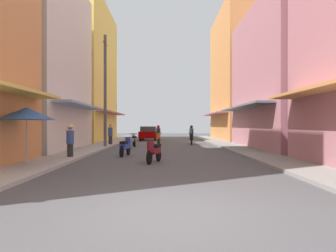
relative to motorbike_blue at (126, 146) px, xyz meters
The scene contains 17 objects.
ground_plane 4.94m from the motorbike_blue, 65.58° to the left, with size 83.76×83.76×0.00m, color #4C4C4F.
sidewalk_left 5.28m from the motorbike_blue, 121.80° to the left, with size 1.84×46.07×0.12m, color #ADA89E.
sidewalk_right 8.18m from the motorbike_blue, 33.20° to the left, with size 1.84×46.07×0.12m, color gray.
building_left_mid 9.20m from the motorbike_blue, 150.05° to the left, with size 7.05×9.40×11.01m.
building_left_far 17.99m from the motorbike_blue, 113.33° to the left, with size 7.05×12.29×13.42m.
building_right_mid 12.65m from the motorbike_blue, 25.57° to the left, with size 7.05×11.51×9.47m.
building_right_far 21.67m from the motorbike_blue, 58.76° to the left, with size 7.05×12.14×13.60m.
motorbike_blue is the anchor object (origin of this frame).
motorbike_black 10.54m from the motorbike_blue, 66.57° to the left, with size 0.55×1.81×1.58m.
motorbike_orange 9.88m from the motorbike_blue, 81.30° to the left, with size 0.55×1.81×1.58m.
motorbike_maroon 3.39m from the motorbike_blue, 62.72° to the right, with size 0.70×1.76×0.96m.
motorbike_silver 7.33m from the motorbike_blue, 92.16° to the left, with size 0.59×1.80×0.96m.
parked_car 17.05m from the motorbike_blue, 88.83° to the left, with size 1.92×4.17×1.45m.
pedestrian_far 8.38m from the motorbike_blue, 104.94° to the left, with size 0.34×0.34×1.66m.
pedestrian_midway 2.87m from the motorbike_blue, 146.18° to the right, with size 0.44×0.44×1.65m.
vendor_umbrella 5.79m from the motorbike_blue, 122.53° to the right, with size 2.00×2.00×2.22m.
utility_pole 6.98m from the motorbike_blue, 110.33° to the left, with size 0.20×1.20×7.81m.
Camera 1 is at (-0.01, -5.76, 1.57)m, focal length 34.08 mm.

